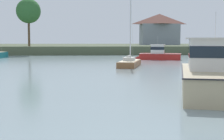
# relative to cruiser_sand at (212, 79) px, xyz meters

# --- Properties ---
(far_shore_bank) EXTENTS (223.68, 56.67, 1.64)m
(far_shore_bank) POSITION_rel_cruiser_sand_xyz_m (-13.93, 72.39, 0.20)
(far_shore_bank) COLOR #4C563D
(far_shore_bank) RESTS_ON ground
(cruiser_sand) EXTENTS (5.75, 10.43, 5.37)m
(cruiser_sand) POSITION_rel_cruiser_sand_xyz_m (0.00, 0.00, 0.00)
(cruiser_sand) COLOR tan
(cruiser_sand) RESTS_ON ground
(sailboat_wood) EXTENTS (3.35, 6.35, 8.79)m
(sailboat_wood) POSITION_rel_cruiser_sand_xyz_m (-2.30, 17.08, -0.43)
(sailboat_wood) COLOR brown
(sailboat_wood) RESTS_ON ground
(cruiser_red) EXTENTS (6.86, 3.68, 4.01)m
(cruiser_red) POSITION_rel_cruiser_sand_xyz_m (3.14, 29.10, -0.13)
(cruiser_red) COLOR #B2231E
(cruiser_red) RESTS_ON ground
(shore_tree_right) EXTENTS (4.73, 4.73, 9.19)m
(shore_tree_right) POSITION_rel_cruiser_sand_xyz_m (-18.06, 47.88, 7.80)
(shore_tree_right) COLOR brown
(shore_tree_right) RESTS_ON far_shore_bank
(cottage_near_water) EXTENTS (10.61, 6.56, 8.20)m
(cottage_near_water) POSITION_rel_cruiser_sand_xyz_m (12.56, 69.21, 5.26)
(cottage_near_water) COLOR gray
(cottage_near_water) RESTS_ON far_shore_bank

